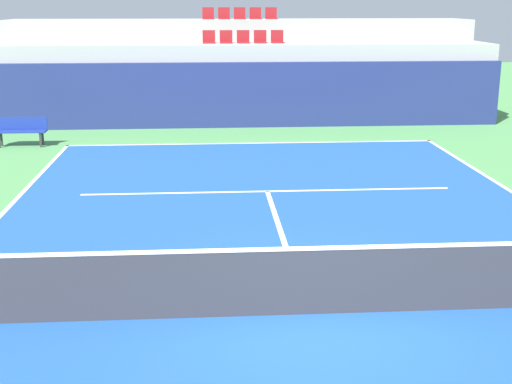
% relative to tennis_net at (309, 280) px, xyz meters
% --- Properties ---
extents(ground_plane, '(80.00, 80.00, 0.00)m').
position_rel_tennis_net_xyz_m(ground_plane, '(0.00, 0.00, -0.51)').
color(ground_plane, '#4C8C4C').
extents(court_surface, '(11.00, 24.00, 0.01)m').
position_rel_tennis_net_xyz_m(court_surface, '(0.00, 0.00, -0.50)').
color(court_surface, '#1E4C99').
rests_on(court_surface, ground_plane).
extents(baseline_far, '(11.00, 0.10, 0.00)m').
position_rel_tennis_net_xyz_m(baseline_far, '(0.00, 11.95, -0.50)').
color(baseline_far, white).
rests_on(baseline_far, court_surface).
extents(service_line_far, '(8.26, 0.10, 0.00)m').
position_rel_tennis_net_xyz_m(service_line_far, '(0.00, 6.40, -0.50)').
color(service_line_far, white).
rests_on(service_line_far, court_surface).
extents(centre_service_line, '(0.10, 6.40, 0.00)m').
position_rel_tennis_net_xyz_m(centre_service_line, '(0.00, 3.20, -0.50)').
color(centre_service_line, white).
rests_on(centre_service_line, court_surface).
extents(back_wall, '(17.38, 0.30, 2.17)m').
position_rel_tennis_net_xyz_m(back_wall, '(0.00, 14.85, 0.58)').
color(back_wall, navy).
rests_on(back_wall, ground_plane).
extents(stands_tier_lower, '(17.38, 2.40, 2.72)m').
position_rel_tennis_net_xyz_m(stands_tier_lower, '(0.00, 16.20, 0.85)').
color(stands_tier_lower, '#9E9E99').
rests_on(stands_tier_lower, ground_plane).
extents(stands_tier_upper, '(17.38, 2.40, 3.48)m').
position_rel_tennis_net_xyz_m(stands_tier_upper, '(0.00, 18.60, 1.23)').
color(stands_tier_upper, '#9E9E99').
rests_on(stands_tier_upper, ground_plane).
extents(seating_row_lower, '(2.84, 0.44, 0.44)m').
position_rel_tennis_net_xyz_m(seating_row_lower, '(-0.00, 16.30, 2.34)').
color(seating_row_lower, maroon).
rests_on(seating_row_lower, stands_tier_lower).
extents(seating_row_upper, '(2.84, 0.44, 0.44)m').
position_rel_tennis_net_xyz_m(seating_row_upper, '(-0.00, 18.70, 3.09)').
color(seating_row_upper, maroon).
rests_on(seating_row_upper, stands_tier_upper).
extents(tennis_net, '(11.08, 0.08, 1.07)m').
position_rel_tennis_net_xyz_m(tennis_net, '(0.00, 0.00, 0.00)').
color(tennis_net, black).
rests_on(tennis_net, court_surface).
extents(player_bench, '(1.50, 0.40, 0.85)m').
position_rel_tennis_net_xyz_m(player_bench, '(-6.79, 12.05, -0.00)').
color(player_bench, navy).
rests_on(player_bench, ground_plane).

